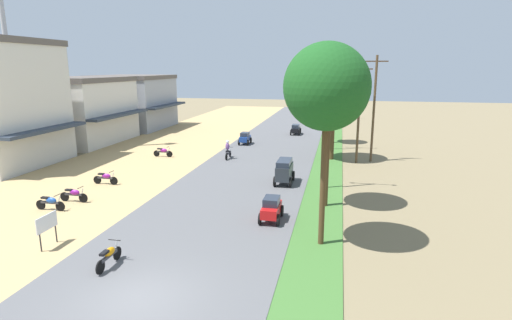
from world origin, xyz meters
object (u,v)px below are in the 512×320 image
(parked_motorbike_second, at_px, (74,194))
(streetlamp_near, at_px, (328,121))
(street_signboard, at_px, (47,225))
(utility_pole_far, at_px, (374,107))
(median_tree_second, at_px, (329,85))
(car_hatchback_blue, at_px, (245,138))
(median_tree_fourth, at_px, (333,92))
(median_tree_nearest, at_px, (327,87))
(utility_pole_near, at_px, (359,112))
(car_sedan_black, at_px, (296,129))
(parked_motorbike_third, at_px, (106,177))
(parked_motorbike_fourth, at_px, (163,151))
(median_tree_third, at_px, (334,94))
(car_van_charcoal, at_px, (284,170))
(streetlamp_far, at_px, (336,89))
(car_hatchback_red, at_px, (271,208))
(motorbike_ahead_second, at_px, (109,255))
(parked_motorbike_nearest, at_px, (50,202))
(motorbike_ahead_third, at_px, (228,150))
(streetlamp_mid, at_px, (333,107))

(parked_motorbike_second, distance_m, streetlamp_near, 16.22)
(street_signboard, height_order, utility_pole_far, utility_pole_far)
(median_tree_second, bearing_deg, car_hatchback_blue, 116.68)
(parked_motorbike_second, xyz_separation_m, median_tree_second, (14.62, 2.38, 6.38))
(median_tree_fourth, relative_size, car_hatchback_blue, 3.47)
(median_tree_second, relative_size, utility_pole_far, 0.97)
(parked_motorbike_second, distance_m, median_tree_nearest, 16.30)
(utility_pole_near, relative_size, car_sedan_black, 3.65)
(utility_pole_far, bearing_deg, median_tree_second, -105.14)
(parked_motorbike_third, distance_m, parked_motorbike_fourth, 8.98)
(parked_motorbike_second, bearing_deg, median_tree_fourth, 57.74)
(median_tree_third, relative_size, car_van_charcoal, 3.38)
(streetlamp_far, xyz_separation_m, car_hatchback_red, (-2.56, -44.06, -3.86))
(median_tree_second, bearing_deg, median_tree_fourth, 90.50)
(motorbike_ahead_second, bearing_deg, car_van_charcoal, 68.45)
(car_hatchback_blue, bearing_deg, median_tree_second, -63.32)
(parked_motorbike_nearest, distance_m, car_hatchback_red, 12.37)
(median_tree_nearest, distance_m, streetlamp_near, 9.32)
(median_tree_nearest, height_order, median_tree_third, median_tree_nearest)
(car_hatchback_blue, bearing_deg, motorbike_ahead_third, -89.02)
(parked_motorbike_third, height_order, car_hatchback_blue, car_hatchback_blue)
(street_signboard, bearing_deg, streetlamp_near, 45.02)
(utility_pole_near, relative_size, car_hatchback_red, 4.12)
(median_tree_fourth, bearing_deg, utility_pole_near, -75.07)
(streetlamp_mid, xyz_separation_m, car_sedan_black, (-4.35, 8.17, -3.48))
(parked_motorbike_nearest, height_order, parked_motorbike_third, same)
(utility_pole_near, bearing_deg, motorbike_ahead_third, -174.70)
(streetlamp_far, bearing_deg, car_hatchback_red, -93.33)
(median_tree_second, xyz_separation_m, streetlamp_far, (-0.08, 41.10, -2.34))
(parked_motorbike_nearest, distance_m, median_tree_fourth, 28.98)
(parked_motorbike_nearest, xyz_separation_m, parked_motorbike_second, (0.36, 1.57, 0.00))
(parked_motorbike_third, distance_m, car_van_charcoal, 12.22)
(streetlamp_near, relative_size, utility_pole_near, 0.93)
(median_tree_second, xyz_separation_m, car_hatchback_red, (-2.65, -2.96, -6.19))
(streetlamp_far, height_order, motorbike_ahead_second, streetlamp_far)
(median_tree_fourth, xyz_separation_m, motorbike_ahead_second, (-7.99, -29.76, -4.77))
(median_tree_fourth, distance_m, streetlamp_far, 20.61)
(median_tree_second, distance_m, median_tree_third, 12.53)
(streetlamp_mid, height_order, utility_pole_near, utility_pole_near)
(car_hatchback_blue, xyz_separation_m, motorbike_ahead_third, (0.12, -7.00, 0.11))
(median_tree_fourth, height_order, car_hatchback_blue, median_tree_fourth)
(median_tree_nearest, xyz_separation_m, motorbike_ahead_second, (-8.20, -3.94, -6.49))
(parked_motorbike_nearest, distance_m, car_van_charcoal, 14.46)
(median_tree_fourth, height_order, car_sedan_black, median_tree_fourth)
(parked_motorbike_third, bearing_deg, motorbike_ahead_second, -57.86)
(median_tree_third, distance_m, streetlamp_near, 8.92)
(median_tree_fourth, bearing_deg, parked_motorbike_nearest, -121.19)
(median_tree_fourth, distance_m, streetlamp_near, 16.89)
(car_hatchback_blue, bearing_deg, streetlamp_far, 69.31)
(streetlamp_near, height_order, car_hatchback_blue, streetlamp_near)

